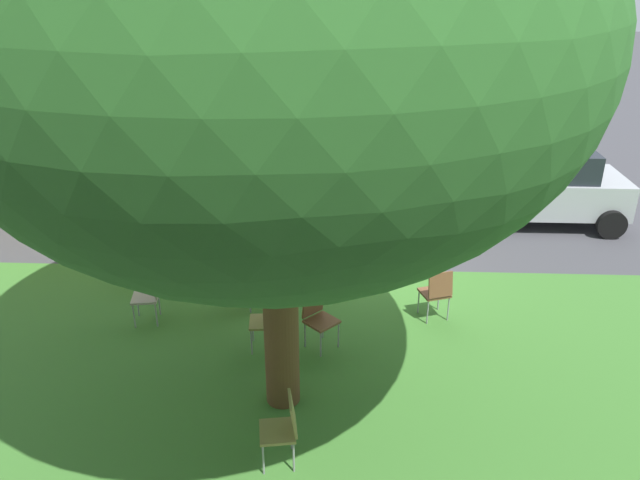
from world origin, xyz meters
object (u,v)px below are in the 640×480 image
(chair_7, at_px, (437,291))
(school_bus, at_px, (141,132))
(chair_0, at_px, (149,293))
(chair_6, at_px, (154,258))
(chair_2, at_px, (284,425))
(chair_1, at_px, (248,279))
(chair_3, at_px, (318,315))
(street_tree, at_px, (272,41))
(chair_5, at_px, (268,317))
(chair_4, at_px, (309,264))
(parked_car, at_px, (536,185))

(chair_7, distance_m, school_bus, 7.74)
(chair_0, xyz_separation_m, chair_6, (0.27, -1.20, 0.00))
(chair_0, bearing_deg, chair_2, 129.33)
(chair_1, distance_m, chair_6, 1.87)
(chair_0, distance_m, school_bus, 5.33)
(chair_3, height_order, chair_7, same)
(school_bus, bearing_deg, chair_7, 142.01)
(chair_7, bearing_deg, chair_6, -11.14)
(chair_0, height_order, chair_6, same)
(chair_2, distance_m, chair_7, 3.82)
(chair_1, height_order, chair_6, same)
(street_tree, bearing_deg, chair_7, -137.07)
(street_tree, distance_m, chair_5, 4.20)
(chair_2, height_order, chair_5, same)
(chair_4, xyz_separation_m, chair_5, (0.49, 1.76, 0.00))
(chair_0, height_order, chair_2, same)
(chair_4, distance_m, chair_6, 2.71)
(school_bus, bearing_deg, chair_1, 123.89)
(school_bus, bearing_deg, chair_3, 127.21)
(chair_5, distance_m, chair_7, 2.72)
(chair_6, distance_m, chair_7, 4.87)
(chair_7, relative_size, parked_car, 0.24)
(chair_0, relative_size, school_bus, 0.08)
(chair_2, distance_m, chair_6, 4.91)
(street_tree, xyz_separation_m, chair_2, (-0.12, 1.10, -4.02))
(chair_4, bearing_deg, chair_0, 24.57)
(chair_2, relative_size, chair_6, 1.00)
(chair_2, distance_m, school_bus, 8.89)
(chair_2, bearing_deg, street_tree, -83.70)
(chair_4, distance_m, parked_car, 5.78)
(chair_2, xyz_separation_m, chair_3, (-0.28, -2.37, 0.00))
(chair_2, distance_m, chair_5, 2.32)
(chair_5, bearing_deg, street_tree, 105.60)
(chair_2, bearing_deg, chair_3, -96.83)
(chair_1, relative_size, chair_5, 1.00)
(chair_0, bearing_deg, chair_1, -160.69)
(parked_car, xyz_separation_m, school_bus, (8.66, -0.52, 0.92))
(chair_6, height_order, chair_7, same)
(street_tree, height_order, parked_car, street_tree)
(street_tree, height_order, chair_4, street_tree)
(chair_5, bearing_deg, school_bus, -58.35)
(chair_1, relative_size, school_bus, 0.08)
(chair_3, xyz_separation_m, parked_car, (-4.47, -5.00, 0.32))
(chair_5, height_order, chair_6, same)
(chair_0, xyz_separation_m, chair_4, (-2.44, -1.12, 0.00))
(chair_0, distance_m, parked_car, 8.42)
(chair_4, xyz_separation_m, parked_car, (-4.71, -3.33, 0.32))
(chair_1, relative_size, chair_7, 1.00)
(chair_7, xyz_separation_m, parked_car, (-2.63, -4.19, 0.32))
(street_tree, xyz_separation_m, chair_1, (0.80, -2.34, -4.02))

